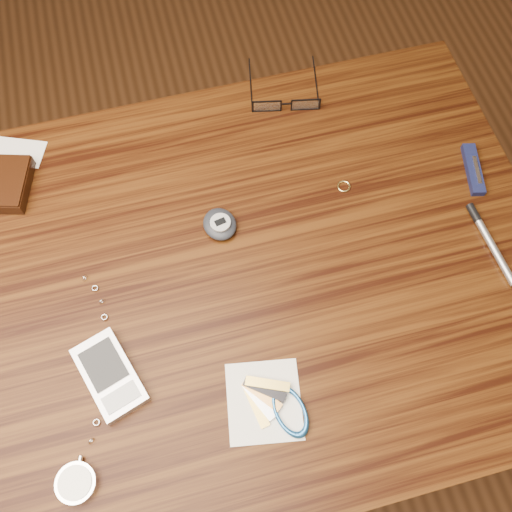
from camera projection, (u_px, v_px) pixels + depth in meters
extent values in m
plane|color=#472814|center=(236.00, 388.00, 1.51)|extent=(3.80, 3.80, 0.00)
cube|color=#361B08|center=(219.00, 282.00, 0.85)|extent=(1.00, 0.70, 0.03)
cylinder|color=#4C2814|center=(490.00, 439.00, 1.11)|extent=(0.05, 0.05, 0.71)
cylinder|color=#4C2814|center=(1.00, 274.00, 1.26)|extent=(0.05, 0.05, 0.71)
cylinder|color=#4C2814|center=(383.00, 186.00, 1.36)|extent=(0.05, 0.05, 0.71)
cube|color=silver|center=(16.00, 152.00, 0.93)|extent=(0.10, 0.08, 0.00)
cube|color=black|center=(267.00, 106.00, 0.95)|extent=(0.05, 0.01, 0.03)
cube|color=white|center=(267.00, 106.00, 0.95)|extent=(0.04, 0.01, 0.02)
cylinder|color=black|center=(251.00, 84.00, 0.98)|extent=(0.03, 0.12, 0.00)
cube|color=black|center=(305.00, 105.00, 0.95)|extent=(0.05, 0.01, 0.03)
cube|color=white|center=(305.00, 105.00, 0.95)|extent=(0.04, 0.01, 0.02)
cylinder|color=black|center=(316.00, 82.00, 0.99)|extent=(0.03, 0.12, 0.00)
cube|color=black|center=(286.00, 104.00, 0.95)|extent=(0.02, 0.01, 0.00)
torus|color=#F0D778|center=(344.00, 186.00, 0.90)|extent=(0.03, 0.03, 0.00)
cylinder|color=silver|center=(76.00, 483.00, 0.71)|extent=(0.05, 0.05, 0.01)
cylinder|color=white|center=(75.00, 483.00, 0.70)|extent=(0.04, 0.04, 0.00)
cylinder|color=silver|center=(80.00, 459.00, 0.72)|extent=(0.01, 0.01, 0.01)
torus|color=silver|center=(91.00, 441.00, 0.73)|extent=(0.01, 0.01, 0.01)
torus|color=silver|center=(96.00, 422.00, 0.74)|extent=(0.01, 0.01, 0.00)
torus|color=silver|center=(98.00, 404.00, 0.75)|extent=(0.01, 0.01, 0.01)
torus|color=silver|center=(99.00, 385.00, 0.76)|extent=(0.01, 0.01, 0.00)
torus|color=silver|center=(99.00, 368.00, 0.77)|extent=(0.01, 0.01, 0.01)
torus|color=silver|center=(101.00, 350.00, 0.78)|extent=(0.01, 0.01, 0.00)
torus|color=silver|center=(104.00, 334.00, 0.79)|extent=(0.01, 0.00, 0.01)
torus|color=silver|center=(104.00, 317.00, 0.80)|extent=(0.01, 0.01, 0.00)
torus|color=silver|center=(102.00, 301.00, 0.81)|extent=(0.01, 0.01, 0.01)
torus|color=silver|center=(95.00, 288.00, 0.82)|extent=(0.01, 0.01, 0.00)
torus|color=silver|center=(85.00, 278.00, 0.83)|extent=(0.01, 0.01, 0.01)
cube|color=#B1B1B5|center=(110.00, 375.00, 0.76)|extent=(0.09, 0.13, 0.02)
cube|color=black|center=(103.00, 365.00, 0.76)|extent=(0.06, 0.07, 0.00)
cube|color=#A7ABAF|center=(121.00, 397.00, 0.74)|extent=(0.05, 0.04, 0.00)
ellipsoid|color=#20232A|center=(220.00, 224.00, 0.86)|extent=(0.06, 0.06, 0.02)
cylinder|color=#94979B|center=(220.00, 223.00, 0.85)|extent=(0.03, 0.03, 0.00)
cube|color=black|center=(220.00, 222.00, 0.85)|extent=(0.02, 0.01, 0.00)
cube|color=white|center=(264.00, 401.00, 0.76)|extent=(0.11, 0.12, 0.00)
torus|color=#1F5A9D|center=(290.00, 411.00, 0.75)|extent=(0.07, 0.07, 0.01)
cube|color=#A4883A|center=(256.00, 406.00, 0.75)|extent=(0.02, 0.06, 0.00)
cube|color=silver|center=(259.00, 400.00, 0.75)|extent=(0.04, 0.06, 0.00)
cube|color=olive|center=(262.00, 395.00, 0.75)|extent=(0.05, 0.05, 0.00)
cube|color=black|center=(265.00, 389.00, 0.75)|extent=(0.06, 0.05, 0.00)
cube|color=#A4883A|center=(268.00, 384.00, 0.76)|extent=(0.06, 0.04, 0.00)
cube|color=#131C3E|center=(473.00, 169.00, 0.91)|extent=(0.04, 0.09, 0.01)
cube|color=silver|center=(477.00, 170.00, 0.90)|extent=(0.02, 0.05, 0.00)
cylinder|color=#A9A8AD|center=(491.00, 244.00, 0.85)|extent=(0.02, 0.14, 0.01)
cylinder|color=black|center=(474.00, 213.00, 0.87)|extent=(0.01, 0.03, 0.01)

